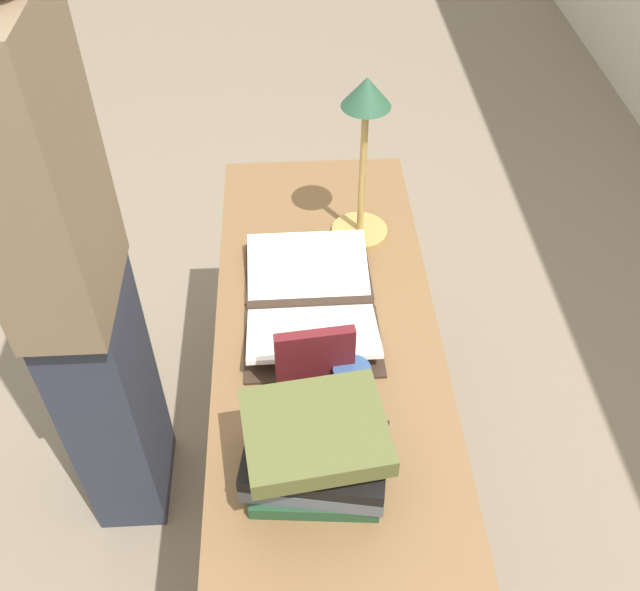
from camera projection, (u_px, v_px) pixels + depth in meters
ground_plane at (326, 491)px, 2.27m from camera, size 12.00×12.00×0.00m
reading_desk at (327, 366)px, 1.83m from camera, size 1.49×0.55×0.75m
open_book at (310, 301)px, 1.80m from camera, size 0.49×0.34×0.06m
book_stack_tall at (315, 452)px, 1.40m from camera, size 0.25×0.31×0.20m
book_standing_upright at (315, 364)px, 1.55m from camera, size 0.04×0.17×0.21m
reading_lamp at (364, 135)px, 1.79m from camera, size 0.16×0.16×0.48m
coffee_mug at (351, 383)px, 1.58m from camera, size 0.08×0.12×0.10m
person_reader at (74, 287)px, 1.67m from camera, size 0.36×0.22×1.77m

